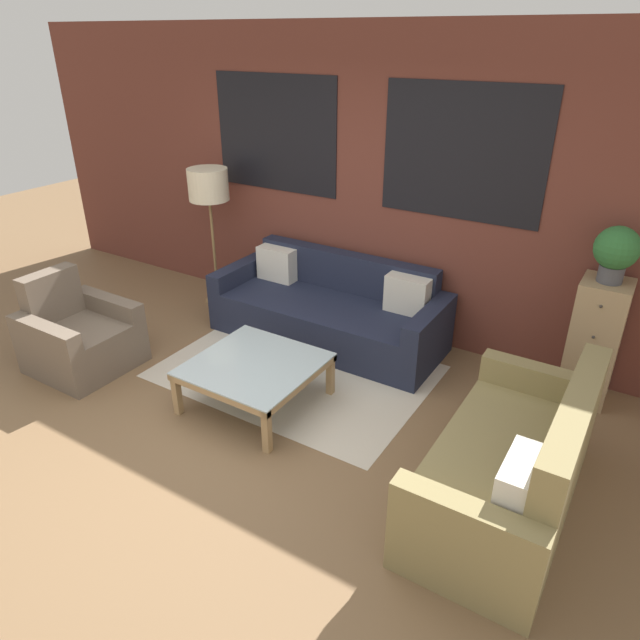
# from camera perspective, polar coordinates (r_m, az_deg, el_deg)

# --- Properties ---
(ground_plane) EXTENTS (16.00, 16.00, 0.00)m
(ground_plane) POSITION_cam_1_polar(r_m,az_deg,el_deg) (4.33, -12.32, -12.28)
(ground_plane) COLOR brown
(wall_back_brick) EXTENTS (8.40, 0.09, 2.80)m
(wall_back_brick) POSITION_cam_1_polar(r_m,az_deg,el_deg) (5.51, 4.16, 13.31)
(wall_back_brick) COLOR brown
(wall_back_brick) RESTS_ON ground_plane
(rug) EXTENTS (2.28, 1.61, 0.00)m
(rug) POSITION_cam_1_polar(r_m,az_deg,el_deg) (5.08, -2.45, -5.14)
(rug) COLOR beige
(rug) RESTS_ON ground_plane
(couch_dark) EXTENTS (2.23, 0.88, 0.78)m
(couch_dark) POSITION_cam_1_polar(r_m,az_deg,el_deg) (5.51, 0.97, 0.85)
(couch_dark) COLOR #1E2338
(couch_dark) RESTS_ON ground_plane
(settee_vintage) EXTENTS (0.80, 1.66, 0.92)m
(settee_vintage) POSITION_cam_1_polar(r_m,az_deg,el_deg) (3.77, 18.64, -14.01)
(settee_vintage) COLOR olive
(settee_vintage) RESTS_ON ground_plane
(armchair_corner) EXTENTS (0.80, 0.79, 0.84)m
(armchair_corner) POSITION_cam_1_polar(r_m,az_deg,el_deg) (5.47, -22.93, -1.63)
(armchair_corner) COLOR #6B5B4C
(armchair_corner) RESTS_ON ground_plane
(coffee_table) EXTENTS (0.95, 0.95, 0.38)m
(coffee_table) POSITION_cam_1_polar(r_m,az_deg,el_deg) (4.53, -6.54, -4.84)
(coffee_table) COLOR silver
(coffee_table) RESTS_ON ground_plane
(floor_lamp) EXTENTS (0.41, 0.41, 1.47)m
(floor_lamp) POSITION_cam_1_polar(r_m,az_deg,el_deg) (6.08, -11.08, 12.74)
(floor_lamp) COLOR olive
(floor_lamp) RESTS_ON ground_plane
(drawer_cabinet) EXTENTS (0.36, 0.39, 1.02)m
(drawer_cabinet) POSITION_cam_1_polar(r_m,az_deg,el_deg) (4.98, 25.70, -1.96)
(drawer_cabinet) COLOR tan
(drawer_cabinet) RESTS_ON ground_plane
(potted_plant) EXTENTS (0.32, 0.32, 0.43)m
(potted_plant) POSITION_cam_1_polar(r_m,az_deg,el_deg) (4.70, 27.51, 6.15)
(potted_plant) COLOR #47474C
(potted_plant) RESTS_ON drawer_cabinet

